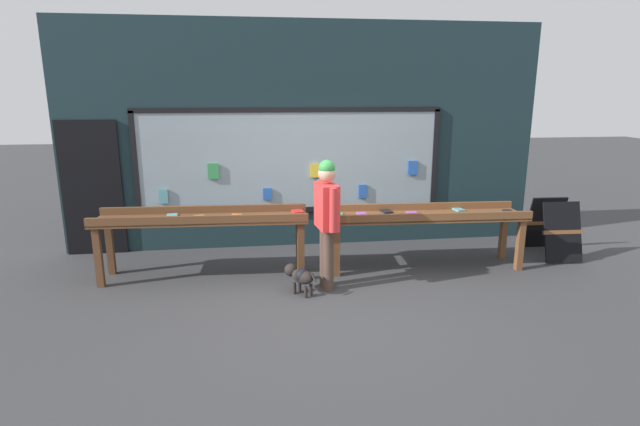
% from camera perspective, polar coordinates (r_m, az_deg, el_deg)
% --- Properties ---
extents(ground_plane, '(40.00, 40.00, 0.00)m').
position_cam_1_polar(ground_plane, '(6.30, 0.87, -9.79)').
color(ground_plane, '#38383A').
extents(shopfront_facade, '(7.69, 0.29, 3.60)m').
position_cam_1_polar(shopfront_facade, '(8.18, -2.01, 8.53)').
color(shopfront_facade, '#192D33').
rests_on(shopfront_facade, ground_plane).
extents(display_table_left, '(2.87, 0.77, 0.95)m').
position_cam_1_polar(display_table_left, '(6.96, -13.25, -1.16)').
color(display_table_left, brown).
rests_on(display_table_left, ground_plane).
extents(display_table_right, '(2.88, 0.83, 0.88)m').
position_cam_1_polar(display_table_right, '(7.36, 11.94, -0.69)').
color(display_table_right, brown).
rests_on(display_table_right, ground_plane).
extents(person_browsing, '(0.27, 0.66, 1.69)m').
position_cam_1_polar(person_browsing, '(6.33, 0.77, -0.20)').
color(person_browsing, '#4C382D').
rests_on(person_browsing, ground_plane).
extents(small_dog, '(0.40, 0.43, 0.37)m').
position_cam_1_polar(small_dog, '(6.36, -2.26, -7.16)').
color(small_dog, black).
rests_on(small_dog, ground_plane).
extents(sandwich_board_sign, '(0.63, 0.86, 0.89)m').
position_cam_1_polar(sandwich_board_sign, '(8.55, 25.06, -1.49)').
color(sandwich_board_sign, black).
rests_on(sandwich_board_sign, ground_plane).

